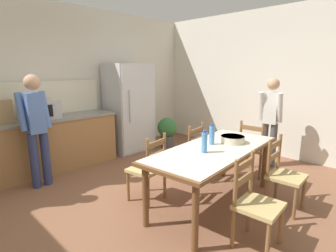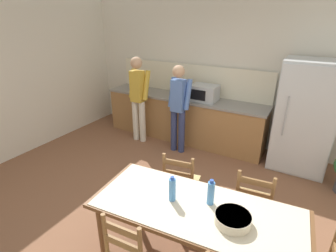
% 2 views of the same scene
% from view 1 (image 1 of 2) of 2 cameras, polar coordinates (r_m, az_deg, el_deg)
% --- Properties ---
extents(ground_plane, '(8.32, 8.32, 0.00)m').
position_cam_1_polar(ground_plane, '(3.48, -3.60, -17.49)').
color(ground_plane, brown).
extents(wall_back, '(6.52, 0.12, 2.90)m').
position_cam_1_polar(wall_back, '(5.32, -23.67, 8.27)').
color(wall_back, silver).
rests_on(wall_back, ground).
extents(wall_right, '(0.12, 5.20, 2.90)m').
position_cam_1_polar(wall_right, '(5.74, 21.35, 8.68)').
color(wall_right, silver).
rests_on(wall_right, ground).
extents(kitchen_counter, '(3.37, 0.66, 0.92)m').
position_cam_1_polar(kitchen_counter, '(4.80, -30.26, -4.70)').
color(kitchen_counter, '#9E7042').
rests_on(kitchen_counter, ground).
extents(counter_splashback, '(3.33, 0.03, 0.60)m').
position_cam_1_polar(counter_splashback, '(4.96, -32.17, 4.57)').
color(counter_splashback, '#EFE8CB').
rests_on(counter_splashback, kitchen_counter).
extents(refrigerator, '(0.88, 0.73, 1.84)m').
position_cam_1_polar(refrigerator, '(5.64, -8.44, 3.90)').
color(refrigerator, silver).
rests_on(refrigerator, ground).
extents(microwave, '(0.50, 0.39, 0.30)m').
position_cam_1_polar(microwave, '(4.79, -25.77, 3.20)').
color(microwave, '#B2B7BC').
rests_on(microwave, kitchen_counter).
extents(paper_bag, '(0.24, 0.16, 0.36)m').
position_cam_1_polar(paper_bag, '(4.62, -32.24, 2.62)').
color(paper_bag, tan).
rests_on(paper_bag, kitchen_counter).
extents(dining_table, '(2.10, 1.02, 0.77)m').
position_cam_1_polar(dining_table, '(3.37, 10.11, -5.96)').
color(dining_table, brown).
rests_on(dining_table, ground).
extents(bottle_near_centre, '(0.07, 0.07, 0.27)m').
position_cam_1_polar(bottle_near_centre, '(3.10, 7.92, -3.53)').
color(bottle_near_centre, '#4C8ED6').
rests_on(bottle_near_centre, dining_table).
extents(bottle_off_centre, '(0.07, 0.07, 0.27)m').
position_cam_1_polar(bottle_off_centre, '(3.44, 9.52, -1.96)').
color(bottle_off_centre, '#4C8ED6').
rests_on(bottle_off_centre, dining_table).
extents(serving_bowl, '(0.32, 0.32, 0.09)m').
position_cam_1_polar(serving_bowl, '(3.61, 13.87, -2.72)').
color(serving_bowl, beige).
rests_on(serving_bowl, dining_table).
extents(chair_head_end, '(0.43, 0.45, 0.91)m').
position_cam_1_polar(chair_head_end, '(4.58, 18.12, -4.66)').
color(chair_head_end, olive).
rests_on(chair_head_end, ground).
extents(chair_side_far_right, '(0.46, 0.44, 0.91)m').
position_cam_1_polar(chair_side_far_right, '(4.17, 4.46, -5.70)').
color(chair_side_far_right, olive).
rests_on(chair_side_far_right, ground).
extents(chair_side_near_right, '(0.44, 0.42, 0.91)m').
position_cam_1_polar(chair_side_near_right, '(3.60, 23.84, -9.73)').
color(chair_side_near_right, olive).
rests_on(chair_side_near_right, ground).
extents(chair_side_near_left, '(0.45, 0.43, 0.91)m').
position_cam_1_polar(chair_side_near_left, '(2.80, 18.45, -15.73)').
color(chair_side_near_left, olive).
rests_on(chair_side_near_left, ground).
extents(chair_side_far_left, '(0.48, 0.47, 0.91)m').
position_cam_1_polar(chair_side_far_left, '(3.51, -4.26, -9.26)').
color(chair_side_far_left, olive).
rests_on(chair_side_far_left, ground).
extents(person_at_counter, '(0.42, 0.29, 1.66)m').
position_cam_1_polar(person_at_counter, '(4.23, -26.74, 0.12)').
color(person_at_counter, navy).
rests_on(person_at_counter, ground).
extents(person_by_table, '(0.30, 0.42, 1.58)m').
position_cam_1_polar(person_by_table, '(4.97, 21.41, 1.71)').
color(person_by_table, '#4C4C4C').
rests_on(person_by_table, ground).
extents(potted_plant, '(0.44, 0.44, 0.67)m').
position_cam_1_polar(potted_plant, '(5.89, -0.15, -0.89)').
color(potted_plant, '#4C4C51').
rests_on(potted_plant, ground).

